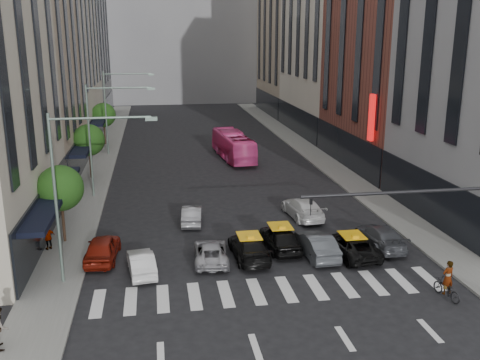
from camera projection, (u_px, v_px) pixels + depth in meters
name	position (u px, v px, depth m)	size (l,w,h in m)	color
ground	(282.00, 304.00, 26.41)	(160.00, 160.00, 0.00)	black
sidewalk_left	(99.00, 168.00, 53.20)	(3.00, 96.00, 0.15)	slate
sidewalk_right	(321.00, 160.00, 56.75)	(3.00, 96.00, 0.15)	slate
building_left_b	(24.00, 45.00, 47.32)	(8.00, 16.00, 24.00)	tan
building_left_d	(76.00, 21.00, 81.79)	(8.00, 18.00, 30.00)	gray
building_right_b	(391.00, 33.00, 51.35)	(8.00, 18.00, 26.00)	brown
building_right_d	(292.00, 28.00, 87.29)	(8.00, 18.00, 28.00)	tan
building_far	(180.00, 7.00, 102.68)	(30.00, 10.00, 36.00)	gray
tree_near	(60.00, 188.00, 33.16)	(2.88, 2.88, 4.95)	black
tree_mid	(89.00, 140.00, 48.41)	(2.88, 2.88, 4.95)	black
tree_far	(104.00, 115.00, 63.65)	(2.88, 2.88, 4.95)	black
streetlamp_near	(73.00, 176.00, 27.13)	(5.38, 0.25, 9.00)	gray
streetlamp_mid	(101.00, 126.00, 42.37)	(5.38, 0.25, 9.00)	gray
streetlamp_far	(114.00, 102.00, 57.61)	(5.38, 0.25, 9.00)	gray
traffic_signal	(446.00, 217.00, 25.47)	(10.10, 0.20, 6.00)	black
liberty_sign	(372.00, 118.00, 45.84)	(0.30, 0.70, 4.00)	red
car_red	(102.00, 248.00, 31.38)	(1.76, 4.38, 1.49)	maroon
car_white_front	(141.00, 263.00, 29.66)	(1.34, 3.84, 1.27)	silver
car_silver	(211.00, 252.00, 31.19)	(1.96, 4.26, 1.18)	#ABABB1
taxi_left	(249.00, 247.00, 31.65)	(1.95, 4.80, 1.39)	black
taxi_center	(280.00, 238.00, 32.94)	(1.78, 4.43, 1.51)	black
car_grey_mid	(316.00, 245.00, 31.94)	(1.55, 4.45, 1.47)	#43464B
taxi_right	(351.00, 246.00, 32.03)	(2.14, 4.65, 1.29)	black
car_grey_curb	(380.00, 236.00, 33.37)	(1.94, 4.77, 1.39)	#484A50
car_row2_left	(192.00, 215.00, 37.59)	(1.35, 3.87, 1.28)	gray
car_row2_right	(303.00, 208.00, 38.79)	(2.03, 4.98, 1.45)	silver
bus	(233.00, 146.00, 56.98)	(2.43, 10.40, 2.90)	#F8499B
motorcycle	(447.00, 289.00, 26.85)	(0.66, 1.88, 0.99)	black
rider	(449.00, 264.00, 26.49)	(0.65, 0.43, 1.79)	gray
pedestrian_far	(48.00, 237.00, 32.55)	(0.91, 0.38, 1.55)	gray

